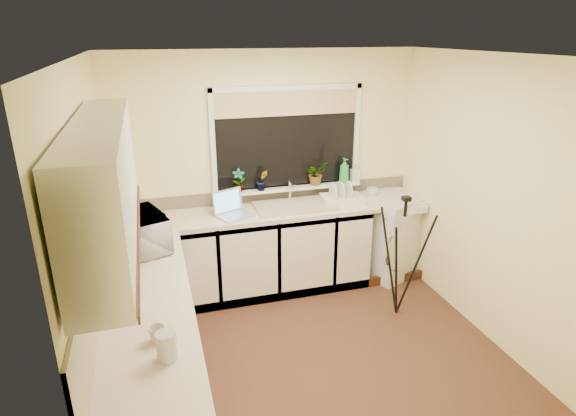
{
  "coord_description": "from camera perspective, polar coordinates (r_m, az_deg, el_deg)",
  "views": [
    {
      "loc": [
        -1.17,
        -3.21,
        2.61
      ],
      "look_at": [
        -0.07,
        0.55,
        1.15
      ],
      "focal_mm": 29.77,
      "sensor_mm": 36.0,
      "label": 1
    }
  ],
  "objects": [
    {
      "name": "faucet",
      "position": [
        5.05,
        0.23,
        2.07
      ],
      "size": [
        0.03,
        0.03,
        0.24
      ],
      "primitive_type": "cylinder",
      "color": "silver",
      "rests_on": "worktop_back"
    },
    {
      "name": "plant_b",
      "position": [
        4.94,
        -3.1,
        3.32
      ],
      "size": [
        0.12,
        0.1,
        0.22
      ],
      "primitive_type": "imported",
      "rotation": [
        0.0,
        0.0,
        0.06
      ],
      "color": "#999999",
      "rests_on": "windowsill"
    },
    {
      "name": "soap_bottle_green",
      "position": [
        5.22,
        6.73,
        4.46
      ],
      "size": [
        0.14,
        0.14,
        0.27
      ],
      "primitive_type": "imported",
      "rotation": [
        0.0,
        0.0,
        0.4
      ],
      "color": "green",
      "rests_on": "windowsill"
    },
    {
      "name": "steel_jar",
      "position": [
        3.38,
        -18.07,
        -10.08
      ],
      "size": [
        0.07,
        0.07,
        0.1
      ],
      "primitive_type": "cylinder",
      "color": "silver",
      "rests_on": "worktop_left"
    },
    {
      "name": "sink",
      "position": [
        4.92,
        0.83,
        0.25
      ],
      "size": [
        0.82,
        0.46,
        0.03
      ],
      "primitive_type": "cube",
      "color": "tan",
      "rests_on": "worktop_back"
    },
    {
      "name": "wall_right",
      "position": [
        4.46,
        23.13,
        0.65
      ],
      "size": [
        0.0,
        3.0,
        3.0
      ],
      "primitive_type": "plane",
      "rotation": [
        1.57,
        0.0,
        -1.57
      ],
      "color": "#FFF6AA",
      "rests_on": "ground"
    },
    {
      "name": "windowsill",
      "position": [
        5.09,
        0.07,
        2.4
      ],
      "size": [
        1.6,
        0.14,
        0.03
      ],
      "primitive_type": "cube",
      "color": "white",
      "rests_on": "wall_back"
    },
    {
      "name": "window_blind",
      "position": [
        4.92,
        -0.03,
        12.42
      ],
      "size": [
        1.5,
        0.02,
        0.25
      ],
      "primitive_type": "cube",
      "color": "tan",
      "rests_on": "wall_back"
    },
    {
      "name": "window_glass",
      "position": [
        5.01,
        -0.11,
        8.2
      ],
      "size": [
        1.5,
        0.02,
        1.0
      ],
      "primitive_type": "cube",
      "color": "black",
      "rests_on": "wall_back"
    },
    {
      "name": "cup_left",
      "position": [
        2.98,
        -15.4,
        -14.3
      ],
      "size": [
        0.11,
        0.11,
        0.09
      ],
      "primitive_type": "imported",
      "rotation": [
        0.0,
        0.0,
        -0.11
      ],
      "color": "beige",
      "rests_on": "worktop_left"
    },
    {
      "name": "splashback_back",
      "position": [
        5.11,
        -2.27,
        1.7
      ],
      "size": [
        3.2,
        0.02,
        0.14
      ],
      "primitive_type": "cube",
      "color": "beige",
      "rests_on": "wall_back"
    },
    {
      "name": "upper_cabinet",
      "position": [
        2.89,
        -21.04,
        2.76
      ],
      "size": [
        0.28,
        1.9,
        0.7
      ],
      "primitive_type": "cube",
      "color": "silver",
      "rests_on": "wall_left"
    },
    {
      "name": "kettle",
      "position": [
        3.98,
        -16.49,
        -4.22
      ],
      "size": [
        0.16,
        0.16,
        0.21
      ],
      "primitive_type": "cylinder",
      "color": "white",
      "rests_on": "worktop_left"
    },
    {
      "name": "cup_back",
      "position": [
        5.32,
        10.02,
        1.91
      ],
      "size": [
        0.15,
        0.15,
        0.1
      ],
      "primitive_type": "imported",
      "rotation": [
        0.0,
        0.0,
        0.23
      ],
      "color": "silver",
      "rests_on": "worktop_back"
    },
    {
      "name": "microwave",
      "position": [
        4.12,
        -17.23,
        -2.74
      ],
      "size": [
        0.53,
        0.64,
        0.3
      ],
      "primitive_type": "imported",
      "rotation": [
        0.0,
        0.0,
        1.91
      ],
      "color": "white",
      "rests_on": "worktop_left"
    },
    {
      "name": "laptop",
      "position": [
        4.72,
        -6.73,
        -0.11
      ],
      "size": [
        0.41,
        0.39,
        0.24
      ],
      "rotation": [
        0.0,
        0.0,
        0.41
      ],
      "color": "#AEADB5",
      "rests_on": "worktop_back"
    },
    {
      "name": "glass_jug",
      "position": [
        2.81,
        -14.31,
        -15.7
      ],
      "size": [
        0.11,
        0.11,
        0.17
      ],
      "primitive_type": "cylinder",
      "color": "#B6B9C1",
      "rests_on": "worktop_left"
    },
    {
      "name": "splashback_left",
      "position": [
        3.29,
        -21.98,
        -7.99
      ],
      "size": [
        0.02,
        2.4,
        0.45
      ],
      "primitive_type": "cube",
      "color": "beige",
      "rests_on": "wall_left"
    },
    {
      "name": "wall_front",
      "position": [
        2.49,
        15.39,
        -14.14
      ],
      "size": [
        3.2,
        0.0,
        3.2
      ],
      "primitive_type": "plane",
      "rotation": [
        -1.57,
        0.0,
        0.0
      ],
      "color": "#FFF6AA",
      "rests_on": "ground"
    },
    {
      "name": "soap_bottle_clear",
      "position": [
        5.29,
        8.0,
        4.19
      ],
      "size": [
        0.09,
        0.09,
        0.2
      ],
      "primitive_type": "imported",
      "rotation": [
        0.0,
        0.0,
        -0.01
      ],
      "color": "#999999",
      "rests_on": "windowsill"
    },
    {
      "name": "ceiling",
      "position": [
        3.42,
        3.83,
        17.71
      ],
      "size": [
        3.2,
        3.2,
        0.0
      ],
      "primitive_type": "plane",
      "rotation": [
        3.14,
        0.0,
        0.0
      ],
      "color": "white",
      "rests_on": "ground"
    },
    {
      "name": "tripod",
      "position": [
        4.65,
        13.35,
        -5.74
      ],
      "size": [
        0.72,
        0.72,
        1.21
      ],
      "primitive_type": null,
      "rotation": [
        0.0,
        0.0,
        -0.23
      ],
      "color": "black",
      "rests_on": "floor"
    },
    {
      "name": "worktop_left",
      "position": [
        3.39,
        -16.51,
        -11.22
      ],
      "size": [
        0.6,
        2.4,
        0.04
      ],
      "primitive_type": "cube",
      "color": "beige",
      "rests_on": "base_cabinet_left"
    },
    {
      "name": "plant_d",
      "position": [
        5.14,
        3.35,
        4.16
      ],
      "size": [
        0.28,
        0.26,
        0.25
      ],
      "primitive_type": "imported",
      "rotation": [
        0.0,
        0.0,
        0.35
      ],
      "color": "#999999",
      "rests_on": "windowsill"
    },
    {
      "name": "worktop_back",
      "position": [
        4.88,
        -1.42,
        -0.34
      ],
      "size": [
        3.2,
        0.6,
        0.04
      ],
      "primitive_type": "cube",
      "color": "beige",
      "rests_on": "base_cabinet_back"
    },
    {
      "name": "plant_a",
      "position": [
        4.91,
        -5.89,
        3.28
      ],
      "size": [
        0.14,
        0.1,
        0.24
      ],
      "primitive_type": "imported",
      "rotation": [
        0.0,
        0.0,
        -0.08
      ],
      "color": "#999999",
      "rests_on": "windowsill"
    },
    {
      "name": "base_cabinet_back",
      "position": [
        4.99,
        -5.0,
        -5.55
      ],
      "size": [
        2.55,
        0.6,
        0.86
      ],
      "primitive_type": "cube",
      "color": "silver",
      "rests_on": "floor"
    },
    {
      "name": "washing_machine",
      "position": [
        5.51,
        11.86,
        -3.06
      ],
      "size": [
        0.84,
        0.83,
        0.91
      ],
      "primitive_type": "cube",
      "rotation": [
        0.0,
        0.0,
        0.42
      ],
      "color": "silver",
      "rests_on": "floor"
    },
    {
      "name": "base_cabinet_left",
      "position": [
        3.64,
        -15.77,
        -17.28
      ],
      "size": [
        0.54,
        2.4,
        0.86
      ],
      "primitive_type": "cube",
      "color": "silver",
      "rests_on": "floor"
    },
    {
      "name": "wall_back",
      "position": [
        5.05,
        -2.34,
        4.48
      ],
      "size": [
        3.2,
        0.0,
        3.2
      ],
      "primitive_type": "plane",
      "rotation": [
        1.57,
        0.0,
        0.0
      ],
      "color": "#FFF6AA",
      "rests_on": "ground"
    },
    {
      "name": "floor",
      "position": [
        4.3,
        3.04,
        -16.97
      ],
      "size": [
        3.2,
        3.2,
        0.0
      ],
      "primitive_type": "plane",
      "color": "#4F2E1F",
      "rests_on": "ground"
    },
    {
      "name": "wall_left",
      "position": [
        3.52,
        -22.02,
        -4.31
      ],
      "size": [
        0.0,
        3.0,
        3.0
      ],
      "primitive_type": "plane",
      "rotation": [
        1.57,
        0.0,
        1.57
      ],
      "color": "#FFF6AA",
      "rests_on": "ground"
    },
    {
      "name": "dish_rack",
      "position": [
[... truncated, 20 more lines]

